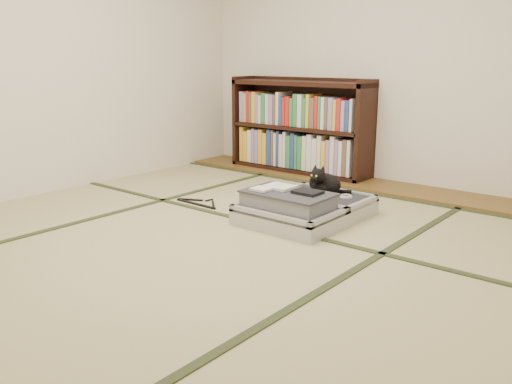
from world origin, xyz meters
The scene contains 9 objects.
floor centered at (0.00, 0.00, 0.00)m, with size 4.50×4.50×0.00m, color #BFB97F.
wood_strip centered at (0.00, 2.00, 0.01)m, with size 4.00×0.50×0.02m, color brown.
room_shell centered at (0.00, 0.00, 1.46)m, with size 4.50×4.50×4.50m.
tatami_borders centered at (0.00, 0.49, 0.00)m, with size 4.00×4.50×0.01m.
bookcase centered at (-0.78, 2.07, 0.45)m, with size 1.54×0.35×0.99m.
suitcase centered at (0.23, 0.67, 0.10)m, with size 0.70×0.93×0.27m.
cat centered at (0.21, 0.97, 0.23)m, with size 0.31×0.31×0.25m.
cable_coil centered at (0.39, 1.01, 0.14)m, with size 0.10×0.10×0.02m.
hanger centered at (-0.69, 0.52, 0.01)m, with size 0.45×0.21×0.01m.
Camera 1 is at (2.37, -2.48, 1.16)m, focal length 38.00 mm.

